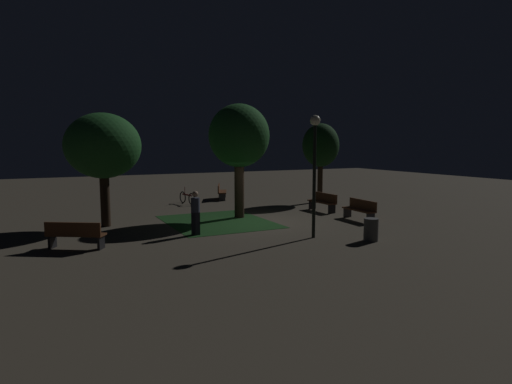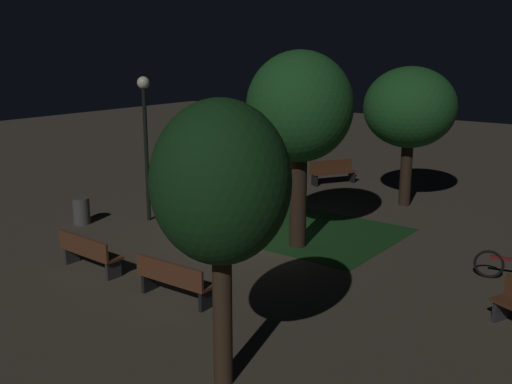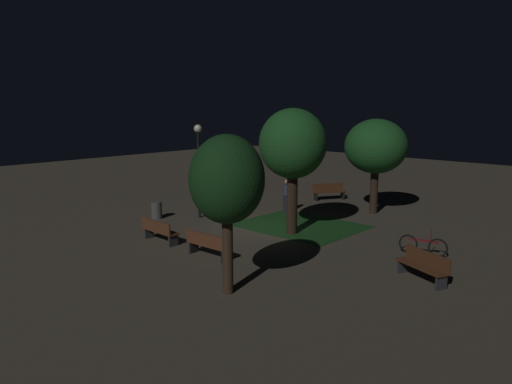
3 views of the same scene
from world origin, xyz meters
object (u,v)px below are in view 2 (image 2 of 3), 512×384
at_px(bench_path_side, 88,252).
at_px(bench_corner, 174,279).
at_px(tree_near_wall, 410,108).
at_px(pedestrian, 279,182).
at_px(bench_by_lamp, 333,171).
at_px(tree_right_canopy, 300,109).
at_px(trash_bin, 81,211).
at_px(lamp_post_plaza_west, 145,123).
at_px(tree_back_left, 221,185).

xyz_separation_m(bench_path_side, bench_corner, (2.76, -0.00, 0.00)).
distance_m(bench_path_side, tree_near_wall, 10.98).
xyz_separation_m(bench_corner, pedestrian, (-2.55, 7.38, 0.37)).
relative_size(bench_by_lamp, pedestrian, 1.11).
relative_size(tree_right_canopy, trash_bin, 6.47).
height_order(lamp_post_plaza_west, pedestrian, lamp_post_plaza_west).
bearing_deg(lamp_post_plaza_west, pedestrian, 57.89).
bearing_deg(bench_path_side, tree_back_left, -17.53).
distance_m(bench_path_side, bench_corner, 2.76).
distance_m(bench_by_lamp, trash_bin, 9.66).
bearing_deg(tree_near_wall, lamp_post_plaza_west, -130.69).
bearing_deg(bench_by_lamp, lamp_post_plaza_west, -104.10).
bearing_deg(pedestrian, bench_by_lamp, 94.69).
bearing_deg(tree_back_left, trash_bin, 155.40).
height_order(bench_path_side, bench_by_lamp, same).
height_order(bench_corner, tree_back_left, tree_back_left).
bearing_deg(pedestrian, tree_near_wall, 40.59).
xyz_separation_m(bench_corner, bench_by_lamp, (-2.88, 11.43, 0.00)).
xyz_separation_m(tree_back_left, pedestrian, (-5.36, 9.14, -2.32)).
bearing_deg(lamp_post_plaza_west, bench_corner, -38.26).
relative_size(tree_back_left, lamp_post_plaza_west, 1.04).
xyz_separation_m(trash_bin, pedestrian, (3.55, 5.06, 0.46)).
relative_size(bench_path_side, lamp_post_plaza_west, 0.43).
relative_size(bench_by_lamp, trash_bin, 2.30).
height_order(bench_by_lamp, tree_back_left, tree_back_left).
distance_m(bench_by_lamp, lamp_post_plaza_west, 8.25).
height_order(bench_path_side, tree_back_left, tree_back_left).
distance_m(lamp_post_plaza_west, pedestrian, 4.72).
bearing_deg(bench_corner, bench_by_lamp, 104.16).
bearing_deg(bench_path_side, tree_near_wall, 71.49).
relative_size(tree_right_canopy, lamp_post_plaza_west, 1.18).
distance_m(tree_near_wall, tree_back_left, 12.05).
bearing_deg(trash_bin, pedestrian, 54.98).
bearing_deg(tree_near_wall, bench_corner, -93.49).
height_order(tree_right_canopy, trash_bin, tree_right_canopy).
bearing_deg(pedestrian, lamp_post_plaza_west, -122.11).
distance_m(bench_path_side, bench_by_lamp, 11.43).
xyz_separation_m(bench_corner, trash_bin, (-6.10, 2.32, -0.09)).
bearing_deg(bench_path_side, tree_right_canopy, 57.26).
height_order(lamp_post_plaza_west, trash_bin, lamp_post_plaza_west).
xyz_separation_m(tree_near_wall, pedestrian, (-3.17, -2.71, -2.34)).
bearing_deg(bench_path_side, lamp_post_plaza_west, 118.33).
height_order(bench_path_side, trash_bin, bench_path_side).
xyz_separation_m(tree_near_wall, tree_back_left, (2.19, -11.85, -0.02)).
height_order(bench_path_side, bench_corner, same).
height_order(bench_path_side, pedestrian, pedestrian).
xyz_separation_m(tree_near_wall, tree_right_canopy, (-0.51, -5.63, 0.40)).
relative_size(bench_corner, pedestrian, 1.12).
xyz_separation_m(tree_back_left, trash_bin, (-8.91, 4.08, -2.78)).
distance_m(trash_bin, pedestrian, 6.19).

